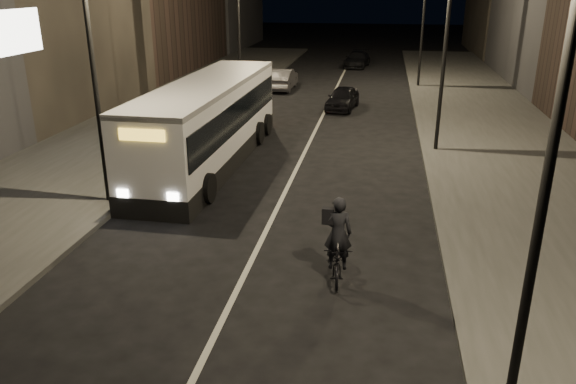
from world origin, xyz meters
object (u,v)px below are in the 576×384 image
at_px(streetlight_right_mid, 441,24).
at_px(car_mid, 282,79).
at_px(streetlight_left_near, 98,39).
at_px(streetlight_right_near, 539,106).
at_px(car_far, 357,59).
at_px(streetlight_right_far, 420,7).
at_px(streetlight_left_far, 243,10).
at_px(car_near, 343,98).
at_px(city_bus, 209,119).
at_px(cyclist_on_bicycle, 338,252).

bearing_deg(streetlight_right_mid, car_mid, 123.09).
bearing_deg(streetlight_left_near, streetlight_right_near, -36.88).
relative_size(streetlight_right_near, car_far, 1.82).
bearing_deg(car_far, streetlight_left_near, -93.50).
bearing_deg(streetlight_right_far, streetlight_right_mid, -90.00).
distance_m(streetlight_left_near, streetlight_left_far, 18.00).
height_order(streetlight_left_far, car_near, streetlight_left_far).
bearing_deg(streetlight_left_near, streetlight_right_mid, 36.88).
bearing_deg(streetlight_left_far, streetlight_right_mid, -43.16).
height_order(streetlight_right_near, city_bus, streetlight_right_near).
relative_size(streetlight_left_far, car_mid, 1.87).
xyz_separation_m(streetlight_right_far, streetlight_left_far, (-10.66, -6.00, 0.00)).
distance_m(city_bus, cyclist_on_bicycle, 10.61).
xyz_separation_m(streetlight_left_near, car_near, (6.26, 16.13, -4.72)).
xyz_separation_m(streetlight_right_far, city_bus, (-8.93, -19.01, -3.56)).
height_order(streetlight_right_far, streetlight_left_far, same).
xyz_separation_m(streetlight_right_mid, car_far, (-4.46, 25.34, -4.71)).
bearing_deg(car_near, streetlight_left_far, 170.88).
bearing_deg(cyclist_on_bicycle, car_far, 87.24).
relative_size(car_near, car_far, 0.84).
distance_m(car_near, car_far, 17.21).
xyz_separation_m(streetlight_left_near, streetlight_left_far, (0.00, 18.00, 0.00)).
xyz_separation_m(car_near, car_mid, (-4.53, 5.57, 0.08)).
bearing_deg(streetlight_right_mid, car_far, 99.98).
relative_size(streetlight_right_far, city_bus, 0.66).
bearing_deg(streetlight_left_far, car_mid, 64.94).
xyz_separation_m(streetlight_left_near, cyclist_on_bicycle, (7.66, -3.75, -4.61)).
bearing_deg(car_mid, car_near, 129.17).
bearing_deg(streetlight_left_far, streetlight_right_near, -67.70).
height_order(streetlight_left_far, car_far, streetlight_left_far).
relative_size(streetlight_left_far, car_far, 1.82).
xyz_separation_m(streetlight_left_far, car_near, (6.26, -1.87, -4.72)).
height_order(streetlight_right_near, streetlight_left_far, same).
height_order(streetlight_right_far, car_far, streetlight_right_far).
height_order(streetlight_right_near, cyclist_on_bicycle, streetlight_right_near).
distance_m(streetlight_left_near, cyclist_on_bicycle, 9.69).
bearing_deg(car_far, city_bus, -91.93).
relative_size(streetlight_right_near, car_mid, 1.87).
height_order(streetlight_left_near, car_far, streetlight_left_near).
bearing_deg(car_far, cyclist_on_bicycle, -80.72).
distance_m(city_bus, car_near, 12.08).
relative_size(streetlight_right_mid, car_near, 2.17).
bearing_deg(streetlight_left_far, city_bus, -82.41).
relative_size(car_near, car_mid, 0.86).
bearing_deg(city_bus, streetlight_right_far, 65.82).
distance_m(cyclist_on_bicycle, car_far, 37.12).
distance_m(streetlight_left_far, city_bus, 13.60).
bearing_deg(cyclist_on_bicycle, car_mid, 98.09).
xyz_separation_m(streetlight_right_near, cyclist_on_bicycle, (-3.01, 4.25, -4.61)).
distance_m(cyclist_on_bicycle, car_near, 19.93).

